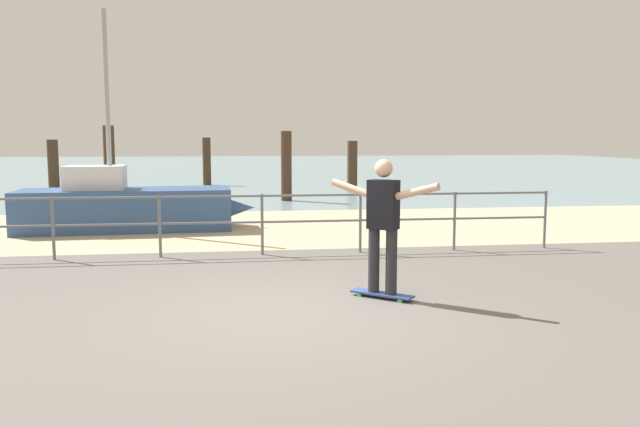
{
  "coord_description": "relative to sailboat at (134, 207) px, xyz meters",
  "views": [
    {
      "loc": [
        -0.67,
        -7.1,
        2.0
      ],
      "look_at": [
        0.57,
        2.0,
        0.9
      ],
      "focal_mm": 35.91,
      "sensor_mm": 36.0,
      "label": 1
    }
  ],
  "objects": [
    {
      "name": "groyne_post_2",
      "position": [
        1.04,
        12.94,
        0.47
      ],
      "size": [
        0.34,
        0.34,
        1.98
      ],
      "primitive_type": "cylinder",
      "color": "#422D1E",
      "rests_on": "ground"
    },
    {
      "name": "groyne_post_1",
      "position": [
        -1.68,
        6.58,
        0.66
      ],
      "size": [
        0.34,
        0.34,
        2.35
      ],
      "primitive_type": "cylinder",
      "color": "#422D1E",
      "rests_on": "ground"
    },
    {
      "name": "groyne_post_0",
      "position": [
        -4.41,
        10.54,
        0.43
      ],
      "size": [
        0.39,
        0.39,
        1.91
      ],
      "primitive_type": "cylinder",
      "color": "#422D1E",
      "rests_on": "ground"
    },
    {
      "name": "groyne_post_4",
      "position": [
        6.49,
        9.27,
        0.41
      ],
      "size": [
        0.37,
        0.37,
        1.86
      ],
      "primitive_type": "cylinder",
      "color": "#422D1E",
      "rests_on": "ground"
    },
    {
      "name": "railing_fence",
      "position": [
        0.91,
        -3.3,
        0.18
      ],
      "size": [
        13.52,
        0.05,
        1.05
      ],
      "color": "slate",
      "rests_on": "ground"
    },
    {
      "name": "ground_plane",
      "position": [
        2.79,
        -7.9,
        -0.52
      ],
      "size": [
        24.0,
        10.0,
        0.04
      ],
      "primitive_type": "cube",
      "color": "#605B56",
      "rests_on": "ground"
    },
    {
      "name": "beach_strip",
      "position": [
        2.79,
        0.1,
        -0.52
      ],
      "size": [
        24.0,
        6.0,
        0.04
      ],
      "primitive_type": "cube",
      "color": "tan",
      "rests_on": "ground"
    },
    {
      "name": "groyne_post_3",
      "position": [
        3.77,
        5.88,
        0.57
      ],
      "size": [
        0.34,
        0.34,
        2.19
      ],
      "primitive_type": "cylinder",
      "color": "#422D1E",
      "rests_on": "ground"
    },
    {
      "name": "sailboat",
      "position": [
        0.0,
        0.0,
        0.0
      ],
      "size": [
        5.0,
        1.61,
        4.61
      ],
      "color": "#335184",
      "rests_on": "ground"
    },
    {
      "name": "sea_surface",
      "position": [
        2.79,
        28.1,
        -0.52
      ],
      "size": [
        72.0,
        50.0,
        0.04
      ],
      "primitive_type": "cube",
      "color": "#75939E",
      "rests_on": "ground"
    },
    {
      "name": "skateboard",
      "position": [
        3.93,
        -6.44,
        -0.45
      ],
      "size": [
        0.74,
        0.67,
        0.08
      ],
      "color": "#334C8C",
      "rests_on": "ground"
    },
    {
      "name": "skateboarder",
      "position": [
        3.93,
        -6.44,
        0.5
      ],
      "size": [
        1.16,
        1.0,
        1.65
      ],
      "color": "#26262B",
      "rests_on": "skateboard"
    }
  ]
}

